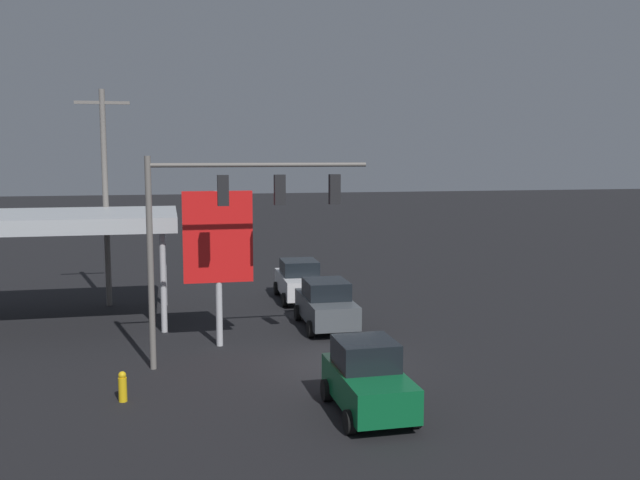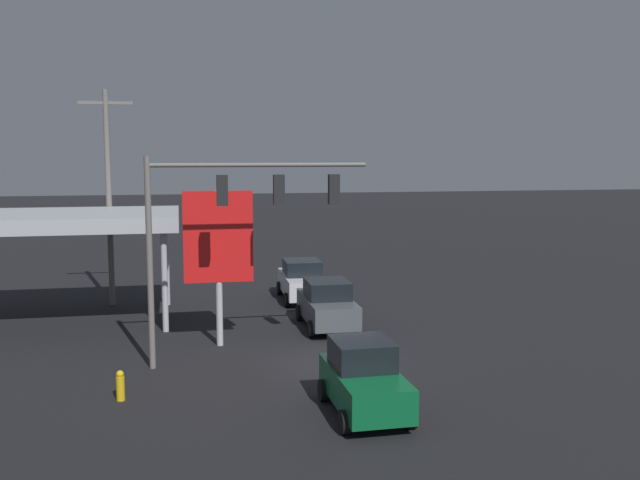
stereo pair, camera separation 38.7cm
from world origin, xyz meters
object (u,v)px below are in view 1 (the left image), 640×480
(utility_pole, at_px, (105,193))
(sedan_waiting, at_px, (326,304))
(fire_hydrant, at_px, (123,386))
(traffic_signal_assembly, at_px, (233,210))
(price_sign, at_px, (218,241))
(sedan_far, at_px, (299,280))
(hatchback_crossing, at_px, (368,379))

(utility_pole, relative_size, sedan_waiting, 2.23)
(fire_hydrant, bearing_deg, sedan_waiting, -136.21)
(sedan_waiting, bearing_deg, traffic_signal_assembly, -43.54)
(price_sign, relative_size, sedan_far, 1.28)
(traffic_signal_assembly, distance_m, utility_pole, 11.48)
(price_sign, bearing_deg, traffic_signal_assembly, 98.34)
(traffic_signal_assembly, xyz_separation_m, hatchback_crossing, (-3.09, 5.29, -4.21))
(price_sign, distance_m, fire_hydrant, 7.08)
(sedan_far, xyz_separation_m, fire_hydrant, (7.45, 12.77, -0.51))
(traffic_signal_assembly, height_order, fire_hydrant, traffic_signal_assembly)
(price_sign, distance_m, hatchback_crossing, 8.89)
(traffic_signal_assembly, height_order, sedan_waiting, traffic_signal_assembly)
(price_sign, distance_m, sedan_far, 9.06)
(traffic_signal_assembly, xyz_separation_m, price_sign, (0.35, -2.37, -1.30))
(price_sign, bearing_deg, hatchback_crossing, 114.20)
(utility_pole, xyz_separation_m, fire_hydrant, (-1.38, 13.40, -4.77))
(traffic_signal_assembly, distance_m, sedan_far, 11.37)
(utility_pole, height_order, sedan_waiting, utility_pole)
(price_sign, bearing_deg, sedan_waiting, -157.18)
(hatchback_crossing, relative_size, fire_hydrant, 4.35)
(sedan_far, bearing_deg, price_sign, -29.18)
(utility_pole, height_order, sedan_far, utility_pole)
(price_sign, xyz_separation_m, sedan_waiting, (-4.41, -1.86, -2.90))
(sedan_far, distance_m, sedan_waiting, 5.56)
(utility_pole, xyz_separation_m, price_sign, (-4.49, 8.04, -1.35))
(hatchback_crossing, bearing_deg, sedan_far, 175.59)
(sedan_waiting, bearing_deg, utility_pole, -124.38)
(sedan_waiting, bearing_deg, sedan_far, -178.82)
(utility_pole, height_order, fire_hydrant, utility_pole)
(utility_pole, bearing_deg, traffic_signal_assembly, 114.96)
(sedan_waiting, distance_m, fire_hydrant, 10.44)
(price_sign, xyz_separation_m, hatchback_crossing, (-3.44, 7.66, -2.91))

